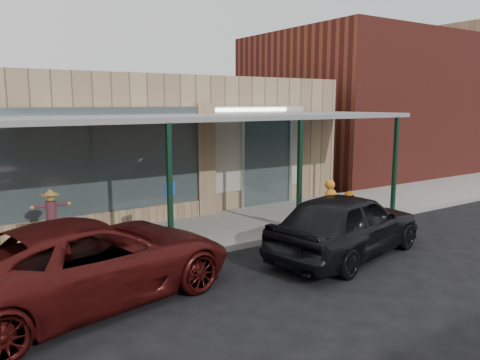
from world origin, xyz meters
TOP-DOWN VIEW (x-y plane):
  - ground at (0.00, 0.00)m, footprint 120.00×120.00m
  - sidewalk at (0.00, 3.60)m, footprint 40.00×3.20m
  - storefront at (-0.00, 8.16)m, footprint 12.00×6.25m
  - awning at (0.00, 3.56)m, footprint 12.00×3.00m
  - block_buildings_near at (2.01, 9.20)m, footprint 61.00×8.00m
  - barrel_scarecrow at (-3.89, 3.76)m, footprint 0.84×0.68m
  - barrel_pumpkin at (4.40, 2.86)m, footprint 0.71×0.71m
  - handicap_sign at (-1.50, 2.78)m, footprint 0.29×0.12m
  - parked_sedan at (1.62, 0.32)m, footprint 4.64×2.69m
  - car_maroon at (-3.84, 1.03)m, footprint 5.61×3.43m

SIDE VIEW (x-z plane):
  - ground at x=0.00m, z-range 0.00..0.00m
  - sidewalk at x=0.00m, z-range 0.00..0.15m
  - barrel_pumpkin at x=4.40m, z-range 0.05..0.74m
  - barrel_scarecrow at x=-3.89m, z-range -0.08..1.33m
  - car_maroon at x=-3.84m, z-range 0.00..1.45m
  - parked_sedan at x=1.62m, z-range -0.06..1.55m
  - handicap_sign at x=-1.50m, z-range 0.36..1.83m
  - storefront at x=0.00m, z-range -0.01..4.19m
  - awning at x=0.00m, z-range 1.49..4.53m
  - block_buildings_near at x=2.01m, z-range -0.23..7.77m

